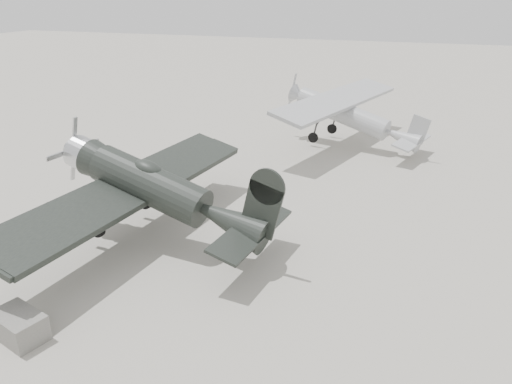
# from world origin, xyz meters

# --- Properties ---
(ground) EXTENTS (160.00, 160.00, 0.00)m
(ground) POSITION_xyz_m (0.00, 0.00, 0.00)
(ground) COLOR gray
(ground) RESTS_ON ground
(lowwing_monoplane) EXTENTS (9.33, 13.03, 4.18)m
(lowwing_monoplane) POSITION_xyz_m (-2.28, -0.74, 2.21)
(lowwing_monoplane) COLOR black
(lowwing_monoplane) RESTS_ON ground
(highwing_monoplane) EXTENTS (9.15, 12.72, 3.62)m
(highwing_monoplane) POSITION_xyz_m (2.43, 14.29, 2.26)
(highwing_monoplane) COLOR #A4A6A9
(highwing_monoplane) RESTS_ON ground
(equipment_block) EXTENTS (1.80, 1.41, 0.79)m
(equipment_block) POSITION_xyz_m (-3.41, -7.15, 0.39)
(equipment_block) COLOR slate
(equipment_block) RESTS_ON ground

